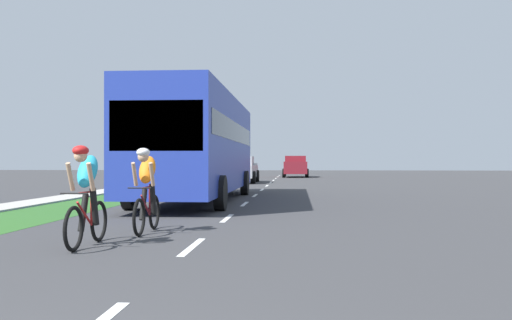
{
  "coord_description": "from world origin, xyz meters",
  "views": [
    {
      "loc": [
        1.63,
        -1.7,
        1.34
      ],
      "look_at": [
        -0.14,
        22.09,
        1.39
      ],
      "focal_mm": 38.54,
      "sensor_mm": 36.0,
      "label": 1
    }
  ],
  "objects_px": {
    "cyclist_lead": "(86,195)",
    "bus_blue": "(199,142)",
    "cyclist_trailing": "(147,189)",
    "suv_maroon": "(295,166)",
    "pickup_silver": "(239,169)"
  },
  "relations": [
    {
      "from": "cyclist_lead",
      "to": "bus_blue",
      "type": "distance_m",
      "value": 10.19
    },
    {
      "from": "cyclist_trailing",
      "to": "cyclist_lead",
      "type": "bearing_deg",
      "value": -106.29
    },
    {
      "from": "cyclist_lead",
      "to": "cyclist_trailing",
      "type": "relative_size",
      "value": 1.0
    },
    {
      "from": "cyclist_lead",
      "to": "bus_blue",
      "type": "height_order",
      "value": "bus_blue"
    },
    {
      "from": "cyclist_lead",
      "to": "bus_blue",
      "type": "bearing_deg",
      "value": 90.12
    },
    {
      "from": "cyclist_lead",
      "to": "suv_maroon",
      "type": "bearing_deg",
      "value": 85.22
    },
    {
      "from": "bus_blue",
      "to": "pickup_silver",
      "type": "xyz_separation_m",
      "value": [
        -0.26,
        15.5,
        -1.15
      ]
    },
    {
      "from": "suv_maroon",
      "to": "cyclist_lead",
      "type": "bearing_deg",
      "value": -94.78
    },
    {
      "from": "cyclist_trailing",
      "to": "bus_blue",
      "type": "distance_m",
      "value": 8.53
    },
    {
      "from": "pickup_silver",
      "to": "suv_maroon",
      "type": "bearing_deg",
      "value": 74.47
    },
    {
      "from": "cyclist_trailing",
      "to": "suv_maroon",
      "type": "distance_m",
      "value": 36.5
    },
    {
      "from": "cyclist_lead",
      "to": "pickup_silver",
      "type": "xyz_separation_m",
      "value": [
        -0.28,
        25.62,
        0.02
      ]
    },
    {
      "from": "cyclist_lead",
      "to": "bus_blue",
      "type": "xyz_separation_m",
      "value": [
        -0.02,
        10.12,
        1.17
      ]
    },
    {
      "from": "cyclist_lead",
      "to": "pickup_silver",
      "type": "bearing_deg",
      "value": 90.62
    },
    {
      "from": "cyclist_trailing",
      "to": "pickup_silver",
      "type": "bearing_deg",
      "value": 91.84
    }
  ]
}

